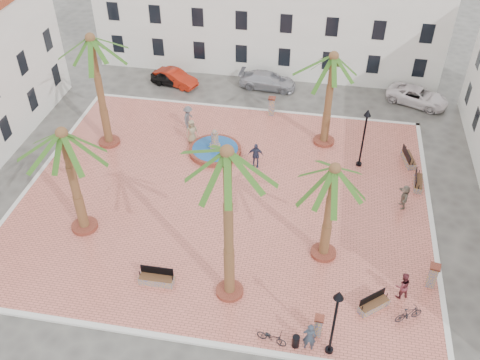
{
  "coord_description": "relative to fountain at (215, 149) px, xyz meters",
  "views": [
    {
      "loc": [
        5.68,
        -25.8,
        22.71
      ],
      "look_at": [
        1.0,
        0.0,
        1.6
      ],
      "focal_mm": 40.0,
      "sensor_mm": 36.0,
      "label": 1
    }
  ],
  "objects": [
    {
      "name": "bicycle_b",
      "position": [
        12.72,
        -12.43,
        0.2
      ],
      "size": [
        1.57,
        1.13,
        0.93
      ],
      "primitive_type": "imported",
      "rotation": [
        0.0,
        0.0,
        2.07
      ],
      "color": "black",
      "rests_on": "plaza"
    },
    {
      "name": "car_black",
      "position": [
        -5.85,
        9.42,
        0.23
      ],
      "size": [
        3.95,
        2.08,
        1.28
      ],
      "primitive_type": "imported",
      "rotation": [
        0.0,
        0.0,
        1.41
      ],
      "color": "black",
      "rests_on": "ground"
    },
    {
      "name": "litter_bin",
      "position": [
        7.27,
        -14.98,
        0.09
      ],
      "size": [
        0.36,
        0.36,
        0.7
      ],
      "primitive_type": "cylinder",
      "color": "black",
      "rests_on": "plaza"
    },
    {
      "name": "pedestrian_east",
      "position": [
        12.93,
        -3.61,
        0.57
      ],
      "size": [
        0.62,
        1.58,
        1.66
      ],
      "primitive_type": "imported",
      "rotation": [
        0.0,
        0.0,
        -1.48
      ],
      "color": "#786C5B",
      "rests_on": "plaza"
    },
    {
      "name": "palm_s",
      "position": [
        3.49,
        -12.31,
        8.07
      ],
      "size": [
        4.78,
        4.78,
        9.57
      ],
      "color": "brown",
      "rests_on": "plaza"
    },
    {
      "name": "pedestrian_north",
      "position": [
        -2.65,
        2.75,
        0.68
      ],
      "size": [
        0.85,
        1.3,
        1.89
      ],
      "primitive_type": "imported",
      "rotation": [
        0.0,
        0.0,
        1.44
      ],
      "color": "#525257",
      "rests_on": "plaza"
    },
    {
      "name": "plaza",
      "position": [
        1.65,
        -4.58,
        -0.34
      ],
      "size": [
        26.0,
        22.0,
        0.15
      ],
      "primitive_type": "cube",
      "color": "#D56C5B",
      "rests_on": "ground"
    },
    {
      "name": "bollard_n",
      "position": [
        3.3,
        5.82,
        0.53
      ],
      "size": [
        0.55,
        0.55,
        1.53
      ],
      "rotation": [
        0.0,
        0.0,
        -0.0
      ],
      "color": "gray",
      "rests_on": "plaza"
    },
    {
      "name": "building_north",
      "position": [
        1.65,
        15.41,
        4.35
      ],
      "size": [
        30.4,
        7.4,
        9.5
      ],
      "color": "white",
      "rests_on": "ground"
    },
    {
      "name": "palm_sw",
      "position": [
        -6.11,
        -8.99,
        5.77
      ],
      "size": [
        5.07,
        5.07,
        7.21
      ],
      "color": "brown",
      "rests_on": "plaza"
    },
    {
      "name": "pedestrian_fountain_b",
      "position": [
        3.1,
        -1.08,
        0.67
      ],
      "size": [
        1.12,
        0.53,
        1.86
      ],
      "primitive_type": "imported",
      "rotation": [
        0.0,
        0.0,
        0.07
      ],
      "color": "#2C324C",
      "rests_on": "plaza"
    },
    {
      "name": "pedestrian_fountain_a",
      "position": [
        -1.92,
        0.94,
        0.68
      ],
      "size": [
        1.1,
        1.0,
        1.88
      ],
      "primitive_type": "imported",
      "rotation": [
        0.0,
        0.0,
        0.58
      ],
      "color": "#927E5A",
      "rests_on": "plaza"
    },
    {
      "name": "palm_ne",
      "position": [
        7.62,
        2.69,
        5.81
      ],
      "size": [
        5.0,
        5.0,
        7.23
      ],
      "color": "brown",
      "rests_on": "plaza"
    },
    {
      "name": "ground",
      "position": [
        1.65,
        -4.58,
        -0.41
      ],
      "size": [
        120.0,
        120.0,
        0.0
      ],
      "primitive_type": "plane",
      "color": "#56544F",
      "rests_on": "ground"
    },
    {
      "name": "kerb_w",
      "position": [
        -11.35,
        -4.58,
        -0.33
      ],
      "size": [
        0.3,
        22.3,
        0.16
      ],
      "primitive_type": "cube",
      "color": "silver",
      "rests_on": "ground"
    },
    {
      "name": "kerb_n",
      "position": [
        1.65,
        6.42,
        -0.33
      ],
      "size": [
        26.3,
        0.3,
        0.16
      ],
      "primitive_type": "cube",
      "color": "silver",
      "rests_on": "ground"
    },
    {
      "name": "bench_e",
      "position": [
        14.03,
        -1.3,
        0.0
      ],
      "size": [
        0.7,
        1.81,
        0.93
      ],
      "rotation": [
        0.0,
        0.0,
        1.48
      ],
      "color": "gray",
      "rests_on": "plaza"
    },
    {
      "name": "bench_ne",
      "position": [
        13.57,
        1.26,
        0.02
      ],
      "size": [
        0.96,
        1.95,
        0.99
      ],
      "rotation": [
        0.0,
        0.0,
        1.79
      ],
      "color": "gray",
      "rests_on": "plaza"
    },
    {
      "name": "car_silver",
      "position": [
        2.35,
        10.33,
        0.29
      ],
      "size": [
        4.94,
        2.25,
        1.4
      ],
      "primitive_type": "imported",
      "rotation": [
        0.0,
        0.0,
        1.51
      ],
      "color": "#B0B1B9",
      "rests_on": "ground"
    },
    {
      "name": "bollard_se",
      "position": [
        8.27,
        -14.12,
        0.42
      ],
      "size": [
        0.5,
        0.5,
        1.31
      ],
      "rotation": [
        0.0,
        0.0,
        -0.08
      ],
      "color": "gray",
      "rests_on": "plaza"
    },
    {
      "name": "bench_s",
      "position": [
        -0.52,
        -12.38,
        0.02
      ],
      "size": [
        1.93,
        0.61,
        1.02
      ],
      "rotation": [
        0.0,
        0.0,
        0.01
      ],
      "color": "gray",
      "rests_on": "plaza"
    },
    {
      "name": "car_white",
      "position": [
        14.79,
        9.87,
        0.27
      ],
      "size": [
        5.42,
        3.96,
        1.37
      ],
      "primitive_type": "imported",
      "rotation": [
        0.0,
        0.0,
        1.18
      ],
      "color": "white",
      "rests_on": "ground"
    },
    {
      "name": "bicycle_a",
      "position": [
        6.1,
        -14.98,
        0.14
      ],
      "size": [
        1.63,
        0.89,
        0.81
      ],
      "primitive_type": "imported",
      "rotation": [
        0.0,
        0.0,
        1.33
      ],
      "color": "black",
      "rests_on": "plaza"
    },
    {
      "name": "lamppost_e",
      "position": [
        10.19,
        0.33,
        2.77
      ],
      "size": [
        0.49,
        0.49,
        4.48
      ],
      "color": "black",
      "rests_on": "plaza"
    },
    {
      "name": "fountain",
      "position": [
        0.0,
        0.0,
        0.0
      ],
      "size": [
        3.74,
        3.74,
        1.93
      ],
      "color": "brown",
      "rests_on": "plaza"
    },
    {
      "name": "palm_e",
      "position": [
        8.24,
        -8.62,
        5.15
      ],
      "size": [
        4.77,
        4.77,
        6.5
      ],
      "color": "brown",
      "rests_on": "plaza"
    },
    {
      "name": "bench_se",
      "position": [
        11.01,
        -12.01,
        -0.0
      ],
      "size": [
        1.68,
        1.54,
        0.92
      ],
      "rotation": [
        0.0,
        0.0,
        0.7
      ],
      "color": "gray",
      "rests_on": "plaza"
    },
    {
      "name": "bollard_e",
      "position": [
        14.05,
        -9.91,
        0.52
      ],
      "size": [
        0.62,
        0.62,
        1.51
      ],
      "rotation": [
        0.0,
        0.0,
        -0.17
      ],
      "color": "gray",
      "rests_on": "plaza"
    },
    {
      "name": "kerb_e",
      "position": [
        14.65,
        -4.58,
        -0.33
      ],
      "size": [
        0.3,
        22.3,
        0.16
      ],
      "primitive_type": "cube",
      "color": "silver",
      "rests_on": "ground"
    },
    {
      "name": "palm_nw",
      "position": [
        -7.93,
        -0.22,
        7.06
      ],
      "size": [
        5.01,
        5.01,
        8.54
      ],
      "color": "brown",
      "rests_on": "plaza"
    },
    {
      "name": "car_red",
      "position": [
        -5.58,
        9.45,
        0.25
      ],
      "size": [
        4.26,
        2.8,
        1.33
      ],
      "primitive_type": "imported",
      "rotation": [
        0.0,
        0.0,
        1.19
      ],
      "color": "#A81F0E",
      "rests_on": "ground"
    },
    {
      "name": "lamppost_s",
      "position": [
        8.89,
        -14.98,
        2.73
      ],
      "size": [
        0.48,
        0.48,
        4.42
      ],
      "color": "black",
      "rests_on": "plaza"
    },
    {
      "name": "cyclist_b",
      "position": [
        12.41,
        -10.97,
        0.59
      ],
      "size": [
        1.0,
        0.89,
        1.7
      ],
      "primitive_type": "imported",
      "rotation": [
        0.0,
        0.0,
        3.5
      ],
      "color": "maroon",
      "rests_on": "plaza"
    },
    {
      "name": "kerb_s",
      "position": [
        1.65,
        -15.58,
        -0.33
      ],
      "size": [
        26.3,
        0.3,
        0.16
      ],
      "primitive_type": "cube",
      "color": "silver",
      "rests_on": "ground"
    },
    {
      "name": "cyclist_a",
      "position": [
        7.89,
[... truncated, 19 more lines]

